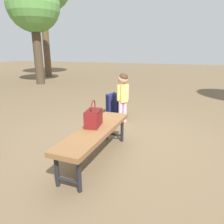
% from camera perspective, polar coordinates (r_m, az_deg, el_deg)
% --- Properties ---
extents(ground_plane, '(40.00, 40.00, 0.00)m').
position_cam_1_polar(ground_plane, '(3.61, 1.88, -7.56)').
color(ground_plane, brown).
rests_on(ground_plane, ground).
extents(park_bench, '(1.61, 0.45, 0.45)m').
position_cam_1_polar(park_bench, '(2.87, -4.44, -5.61)').
color(park_bench, brown).
rests_on(park_bench, ground).
extents(handbag, '(0.34, 0.22, 0.37)m').
position_cam_1_polar(handbag, '(2.92, -5.00, -1.41)').
color(handbag, maroon).
rests_on(handbag, park_bench).
extents(child_standing, '(0.22, 0.21, 1.02)m').
position_cam_1_polar(child_standing, '(4.31, 2.96, 5.94)').
color(child_standing, '#E5B2C6').
rests_on(child_standing, ground).
extents(backpack_large, '(0.39, 0.41, 0.56)m').
position_cam_1_polar(backpack_large, '(4.84, 0.57, 2.26)').
color(backpack_large, '#191E4C').
rests_on(backpack_large, ground).
extents(backpack_small, '(0.16, 0.18, 0.28)m').
position_cam_1_polar(backpack_small, '(3.86, -1.85, -3.63)').
color(backpack_small, black).
rests_on(backpack_small, ground).
extents(tree_mid, '(2.10, 2.10, 4.22)m').
position_cam_1_polar(tree_mid, '(9.98, -20.35, 25.03)').
color(tree_mid, '#473828').
rests_on(tree_mid, ground).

